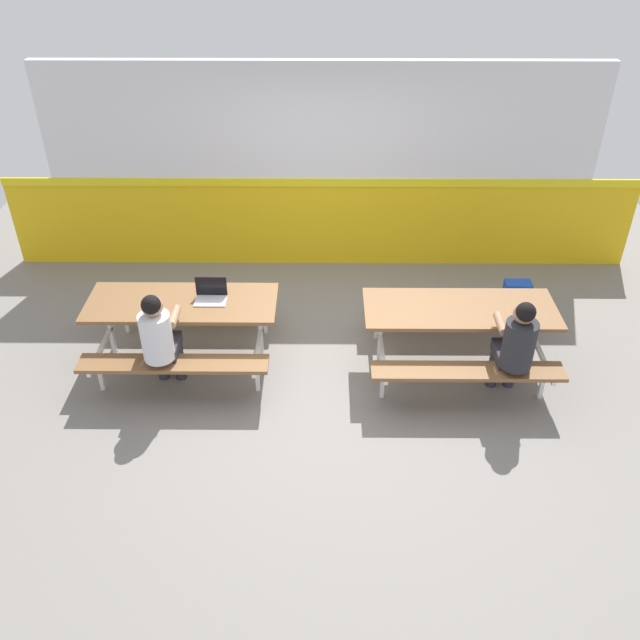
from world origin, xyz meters
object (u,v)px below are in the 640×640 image
at_px(student_further, 516,343).
at_px(laptop_silver, 211,296).
at_px(picnic_table_left, 183,315).
at_px(picnic_table_right, 459,321).
at_px(student_nearer, 159,336).
at_px(backpack_dark, 516,299).

relative_size(student_further, laptop_silver, 3.77).
distance_m(picnic_table_left, picnic_table_right, 2.83).
relative_size(picnic_table_left, student_further, 1.61).
xyz_separation_m(picnic_table_left, student_nearer, (-0.12, -0.56, 0.13)).
bearing_deg(laptop_silver, picnic_table_right, -2.96).
height_order(picnic_table_right, laptop_silver, laptop_silver).
bearing_deg(student_nearer, student_further, -1.61).
bearing_deg(picnic_table_right, student_further, -52.32).
distance_m(student_nearer, student_further, 3.38).
relative_size(laptop_silver, backpack_dark, 0.73).
height_order(student_further, backpack_dark, student_further).
bearing_deg(picnic_table_left, backpack_dark, 13.82).
height_order(student_nearer, student_further, same).
bearing_deg(student_nearer, laptop_silver, 54.88).
bearing_deg(picnic_table_right, backpack_dark, 48.99).
bearing_deg(backpack_dark, student_further, -105.80).
relative_size(picnic_table_left, student_nearer, 1.61).
bearing_deg(picnic_table_right, laptop_silver, 177.04).
distance_m(student_further, backpack_dark, 1.69).
distance_m(student_nearer, laptop_silver, 0.73).
xyz_separation_m(picnic_table_left, backpack_dark, (3.70, 0.91, -0.36)).
xyz_separation_m(student_further, laptop_silver, (-2.96, 0.69, 0.08)).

